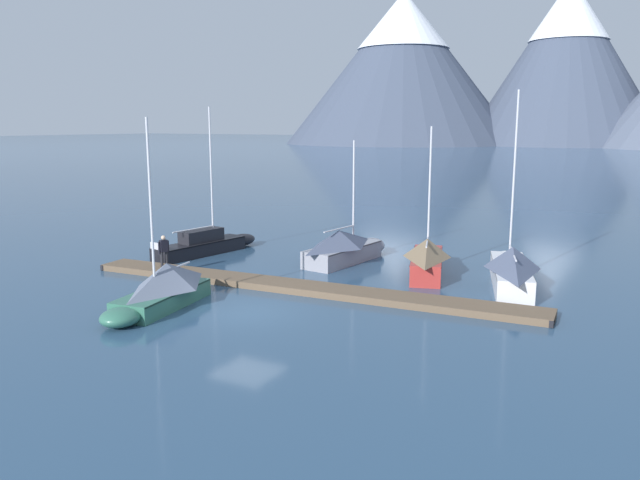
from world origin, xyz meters
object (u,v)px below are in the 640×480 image
at_px(sailboat_far_berth, 511,266).
at_px(person_on_dock, 164,250).
at_px(sailboat_nearest_berth, 207,244).
at_px(sailboat_mid_dock_port, 345,247).
at_px(sailboat_mid_dock_starboard, 427,256).
at_px(sailboat_second_berth, 161,288).

height_order(sailboat_far_berth, person_on_dock, sailboat_far_berth).
height_order(sailboat_nearest_berth, sailboat_far_berth, sailboat_far_berth).
bearing_deg(sailboat_far_berth, sailboat_nearest_berth, -176.77).
xyz_separation_m(sailboat_mid_dock_port, sailboat_far_berth, (9.10, -0.93, 0.10)).
height_order(sailboat_mid_dock_starboard, sailboat_far_berth, sailboat_far_berth).
bearing_deg(sailboat_nearest_berth, person_on_dock, -74.16).
xyz_separation_m(sailboat_nearest_berth, sailboat_far_berth, (17.13, 0.97, 0.40)).
xyz_separation_m(sailboat_mid_dock_starboard, person_on_dock, (-11.43, -6.63, 0.36)).
bearing_deg(sailboat_mid_dock_port, sailboat_second_berth, -103.00).
xyz_separation_m(sailboat_nearest_berth, person_on_dock, (1.45, -5.11, 0.70)).
bearing_deg(sailboat_nearest_berth, sailboat_far_berth, 3.23).
distance_m(sailboat_second_berth, person_on_dock, 5.93).
bearing_deg(sailboat_nearest_berth, sailboat_mid_dock_port, 13.28).
xyz_separation_m(sailboat_nearest_berth, sailboat_second_berth, (5.39, -9.52, 0.26)).
distance_m(sailboat_mid_dock_port, sailboat_mid_dock_starboard, 4.87).
distance_m(sailboat_mid_dock_port, sailboat_far_berth, 9.15).
height_order(sailboat_nearest_berth, sailboat_mid_dock_starboard, sailboat_nearest_berth).
bearing_deg(sailboat_second_berth, sailboat_mid_dock_starboard, 55.83).
relative_size(sailboat_nearest_berth, sailboat_mid_dock_port, 1.27).
distance_m(sailboat_nearest_berth, sailboat_second_berth, 10.95).
distance_m(sailboat_far_berth, person_on_dock, 16.82).
height_order(sailboat_mid_dock_port, sailboat_far_berth, sailboat_far_berth).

